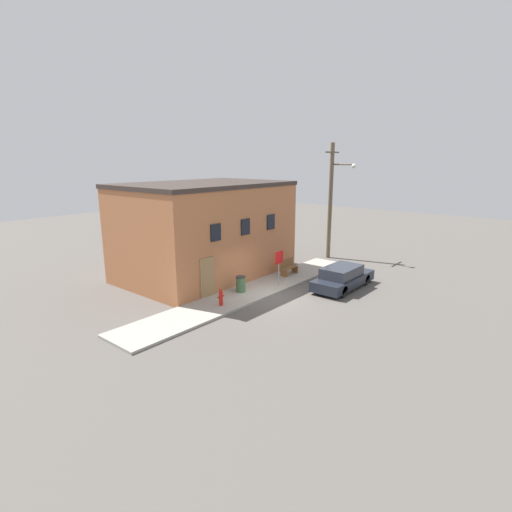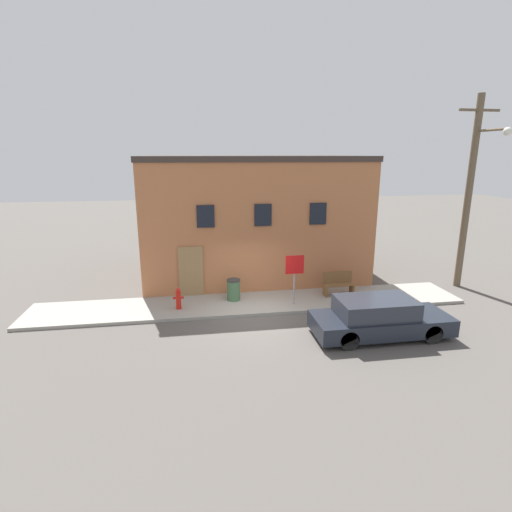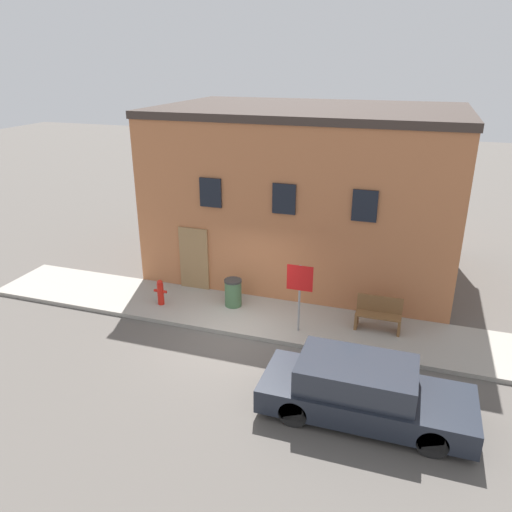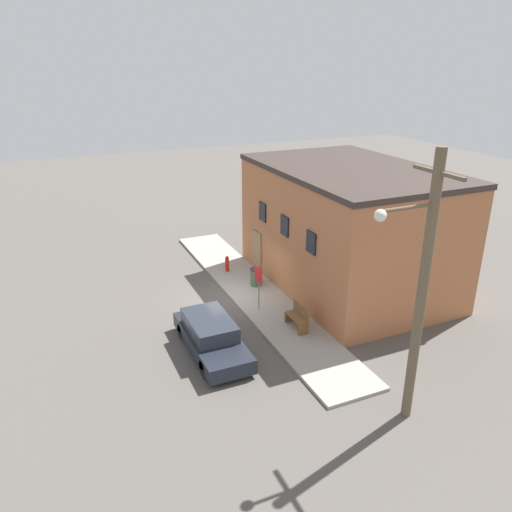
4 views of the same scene
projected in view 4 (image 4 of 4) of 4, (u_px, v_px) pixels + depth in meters
The scene contains 9 objects.
ground_plane at pixel (230, 299), 22.79m from camera, with size 80.00×80.00×0.00m, color #56514C.
sidewalk at pixel (254, 293), 23.22m from camera, with size 16.94×2.40×0.12m.
brick_building at pixel (347, 228), 23.29m from camera, with size 10.06×6.65×5.74m.
fire_hydrant at pixel (227, 264), 25.32m from camera, with size 0.41×0.20×0.82m.
stop_sign at pixel (259, 280), 21.12m from camera, with size 0.72×0.06×1.97m.
bench at pixel (298, 318), 19.99m from camera, with size 1.25×0.44×0.96m.
trash_bin at pixel (256, 277), 23.73m from camera, with size 0.54×0.54×0.86m.
utility_pole at pixel (420, 288), 13.78m from camera, with size 1.80×2.00×8.21m.
parked_car at pixel (211, 336), 18.56m from camera, with size 4.48×1.72×1.30m.
Camera 4 is at (19.16, -7.22, 10.27)m, focal length 35.00 mm.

